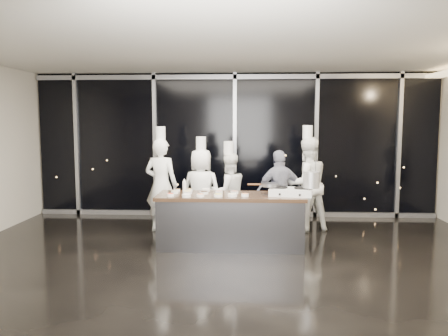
% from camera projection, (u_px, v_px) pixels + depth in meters
% --- Properties ---
extents(ground, '(9.00, 9.00, 0.00)m').
position_uv_depth(ground, '(228.00, 264.00, 6.53)').
color(ground, black).
rests_on(ground, ground).
extents(room_shell, '(9.02, 7.02, 3.21)m').
position_uv_depth(room_shell, '(241.00, 113.00, 6.28)').
color(room_shell, '#BCB3A0').
rests_on(room_shell, ground).
extents(window_wall, '(8.90, 0.11, 3.20)m').
position_uv_depth(window_wall, '(235.00, 145.00, 9.77)').
color(window_wall, black).
rests_on(window_wall, ground).
extents(demo_counter, '(2.46, 0.86, 0.90)m').
position_uv_depth(demo_counter, '(231.00, 221.00, 7.38)').
color(demo_counter, '#38383D').
rests_on(demo_counter, ground).
extents(stove, '(0.76, 0.54, 0.14)m').
position_uv_depth(stove, '(291.00, 192.00, 7.22)').
color(stove, silver).
rests_on(stove, demo_counter).
extents(frying_pan, '(0.56, 0.36, 0.05)m').
position_uv_depth(frying_pan, '(270.00, 185.00, 7.30)').
color(frying_pan, slate).
rests_on(frying_pan, stove).
extents(stock_pot, '(0.31, 0.31, 0.27)m').
position_uv_depth(stock_pot, '(311.00, 180.00, 7.12)').
color(stock_pot, '#B0B0B3').
rests_on(stock_pot, stove).
extents(prep_bowls, '(1.34, 0.74, 0.05)m').
position_uv_depth(prep_bowls, '(204.00, 193.00, 7.32)').
color(prep_bowls, white).
rests_on(prep_bowls, demo_counter).
extents(squeeze_bottle, '(0.06, 0.06, 0.23)m').
position_uv_depth(squeeze_bottle, '(184.00, 185.00, 7.66)').
color(squeeze_bottle, white).
rests_on(squeeze_bottle, demo_counter).
extents(chef_far_left, '(0.74, 0.57, 2.03)m').
position_uv_depth(chef_far_left, '(161.00, 184.00, 8.40)').
color(chef_far_left, white).
rests_on(chef_far_left, ground).
extents(chef_left, '(0.88, 0.68, 1.84)m').
position_uv_depth(chef_left, '(201.00, 189.00, 8.41)').
color(chef_left, white).
rests_on(chef_left, ground).
extents(chef_center, '(0.91, 0.82, 1.75)m').
position_uv_depth(chef_center, '(229.00, 192.00, 8.42)').
color(chef_center, white).
rests_on(chef_center, ground).
extents(guest, '(1.00, 0.62, 1.59)m').
position_uv_depth(guest, '(280.00, 192.00, 8.26)').
color(guest, '#121834').
rests_on(guest, ground).
extents(chef_right, '(1.06, 0.94, 2.05)m').
position_uv_depth(chef_right, '(307.00, 184.00, 8.46)').
color(chef_right, white).
rests_on(chef_right, ground).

